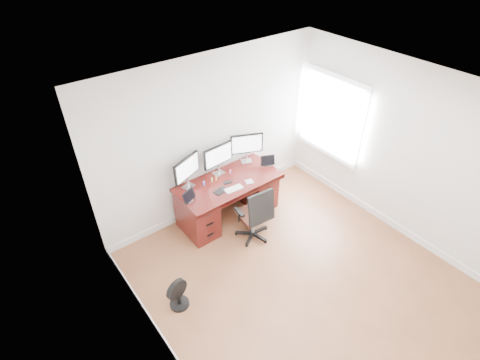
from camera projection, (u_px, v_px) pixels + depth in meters
ground at (305, 284)px, 5.28m from camera, size 4.50×4.50×0.00m
back_wall at (211, 137)px, 5.90m from camera, size 4.00×0.10×2.70m
right_wall at (405, 153)px, 5.52m from camera, size 0.10×4.50×2.70m
desk at (228, 197)px, 6.20m from camera, size 1.70×0.80×0.75m
office_chair at (255, 222)px, 5.83m from camera, size 0.58×0.57×0.99m
floor_fan at (178, 294)px, 4.88m from camera, size 0.31×0.26×0.45m
monitor_left at (187, 169)px, 5.66m from camera, size 0.53×0.23×0.53m
monitor_center at (218, 156)px, 5.94m from camera, size 0.55×0.15×0.53m
monitor_right at (247, 145)px, 6.23m from camera, size 0.51×0.26×0.53m
tablet_left at (189, 197)px, 5.52m from camera, size 0.25×0.15×0.19m
tablet_right at (268, 161)px, 6.28m from camera, size 0.25×0.16×0.19m
keyboard at (234, 189)px, 5.80m from camera, size 0.30×0.16×0.01m
trackpad at (249, 182)px, 5.95m from camera, size 0.15×0.15×0.01m
drawing_tablet at (221, 191)px, 5.76m from camera, size 0.23×0.16×0.01m
phone at (228, 182)px, 5.94m from camera, size 0.15×0.10×0.01m
figurine_blue at (204, 183)px, 5.86m from camera, size 0.03×0.03×0.08m
figurine_yellow at (212, 179)px, 5.93m from camera, size 0.03×0.03×0.08m
figurine_orange at (216, 178)px, 5.97m from camera, size 0.03×0.03×0.08m
figurine_pink at (230, 171)px, 6.11m from camera, size 0.03×0.03×0.08m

